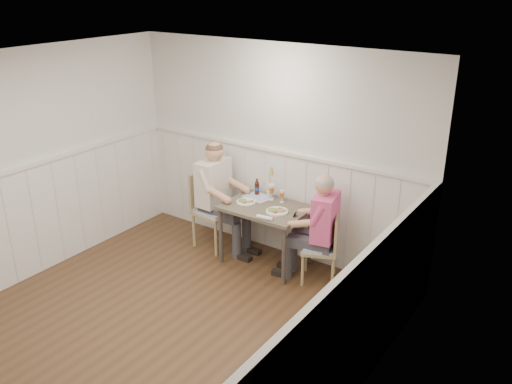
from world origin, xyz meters
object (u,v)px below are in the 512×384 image
chair_left (212,207)px  diner_cream (217,204)px  beer_bottle (257,188)px  chair_right (324,245)px  man_in_pink (321,237)px  grass_vase (269,183)px  dining_table (265,214)px

chair_left → diner_cream: diner_cream is taller
diner_cream → beer_bottle: size_ratio=6.86×
chair_right → man_in_pink: (-0.04, -0.01, 0.10)m
man_in_pink → beer_bottle: size_ratio=6.28×
beer_bottle → grass_vase: bearing=-4.4°
dining_table → chair_right: 0.81m
chair_left → diner_cream: (0.09, -0.01, 0.07)m
chair_right → beer_bottle: 1.16m
grass_vase → dining_table: bearing=-66.7°
diner_cream → beer_bottle: diner_cream is taller
man_in_pink → grass_vase: (-0.84, 0.22, 0.39)m
dining_table → beer_bottle: size_ratio=4.77×
dining_table → grass_vase: grass_vase is taller
man_in_pink → diner_cream: bearing=-179.7°
dining_table → man_in_pink: man_in_pink is taller
dining_table → beer_bottle: 0.43m
dining_table → man_in_pink: bearing=1.2°
chair_right → man_in_pink: bearing=-163.8°
man_in_pink → chair_right: bearing=16.2°
beer_bottle → man_in_pink: bearing=-12.7°
dining_table → chair_right: bearing=2.0°
dining_table → grass_vase: (-0.10, 0.23, 0.29)m
chair_right → chair_left: bearing=-179.6°
chair_right → grass_vase: size_ratio=1.91×
chair_left → grass_vase: 0.87m
chair_left → beer_bottle: bearing=22.8°
chair_right → man_in_pink: 0.11m
man_in_pink → diner_cream: 1.48m
grass_vase → beer_bottle: bearing=175.6°
chair_left → chair_right: bearing=0.4°
dining_table → man_in_pink: 0.75m
diner_cream → chair_left: bearing=174.0°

